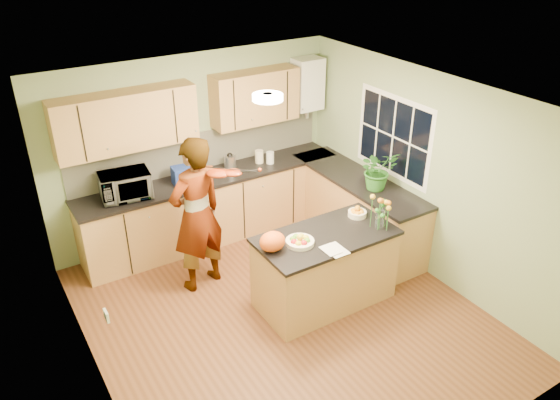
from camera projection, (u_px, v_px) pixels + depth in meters
floor at (283, 315)px, 6.16m from camera, size 4.50×4.50×0.00m
ceiling at (284, 102)px, 4.99m from camera, size 4.00×4.50×0.02m
wall_back at (194, 148)px, 7.26m from camera, size 4.00×0.02×2.50m
wall_front at (452, 354)px, 3.88m from camera, size 4.00×0.02×2.50m
wall_left at (85, 282)px, 4.64m from camera, size 0.02×4.50×2.50m
wall_right at (426, 175)px, 6.50m from camera, size 0.02×4.50×2.50m
back_counter at (214, 206)px, 7.45m from camera, size 3.64×0.62×0.94m
right_counter at (357, 210)px, 7.37m from camera, size 0.62×2.24×0.94m
splashback at (202, 150)px, 7.32m from camera, size 3.60×0.02×0.52m
upper_cabinets at (183, 110)px, 6.77m from camera, size 3.20×0.34×0.70m
boiler at (307, 84)px, 7.63m from camera, size 0.40×0.30×0.86m
window_right at (393, 136)px, 6.81m from camera, size 0.01×1.30×1.05m
light_switch at (106, 316)px, 4.18m from camera, size 0.02×0.09×0.09m
ceiling_lamp at (268, 97)px, 5.23m from camera, size 0.30×0.30×0.07m
peninsula_island at (325, 268)px, 6.20m from camera, size 1.56×0.80×0.90m
fruit_dish at (300, 240)px, 5.80m from camera, size 0.31×0.31×0.11m
orange_bowl at (357, 212)px, 6.33m from camera, size 0.22×0.22×0.13m
flower_vase at (381, 204)px, 5.99m from camera, size 0.24×0.24×0.45m
orange_bag at (272, 242)px, 5.67m from camera, size 0.34×0.31×0.21m
papers at (336, 250)px, 5.71m from camera, size 0.20×0.27×0.01m
violinist at (197, 215)px, 6.25m from camera, size 0.78×0.61×1.91m
violin at (218, 173)px, 5.91m from camera, size 0.66×0.57×0.16m
microwave at (125, 185)px, 6.60m from camera, size 0.63×0.47×0.33m
blue_box at (184, 175)px, 6.96m from camera, size 0.31×0.24×0.23m
kettle at (230, 162)px, 7.31m from camera, size 0.16×0.16×0.29m
jar_cream at (259, 157)px, 7.55m from camera, size 0.14×0.14×0.18m
jar_white at (270, 158)px, 7.54m from camera, size 0.14×0.14×0.17m
potted_plant at (378, 170)px, 6.77m from camera, size 0.54×0.50×0.52m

